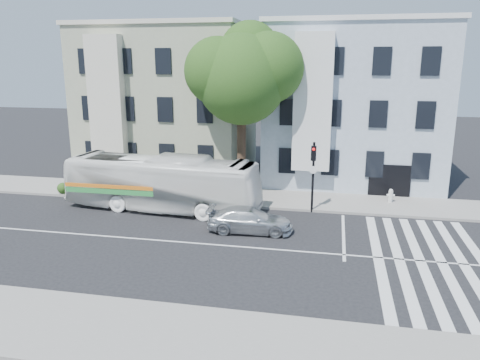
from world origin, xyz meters
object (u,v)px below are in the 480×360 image
(sedan, at_px, (250,220))
(fire_hydrant, at_px, (391,195))
(traffic_signal, at_px, (313,168))
(bus, at_px, (162,183))

(sedan, height_order, fire_hydrant, sedan)
(sedan, relative_size, fire_hydrant, 5.19)
(traffic_signal, bearing_deg, sedan, -121.47)
(bus, bearing_deg, fire_hydrant, -68.85)
(sedan, bearing_deg, bus, 61.62)
(sedan, relative_size, traffic_signal, 1.06)
(bus, height_order, fire_hydrant, bus)
(bus, relative_size, fire_hydrant, 13.84)
(traffic_signal, bearing_deg, bus, -166.06)
(sedan, distance_m, fire_hydrant, 9.98)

